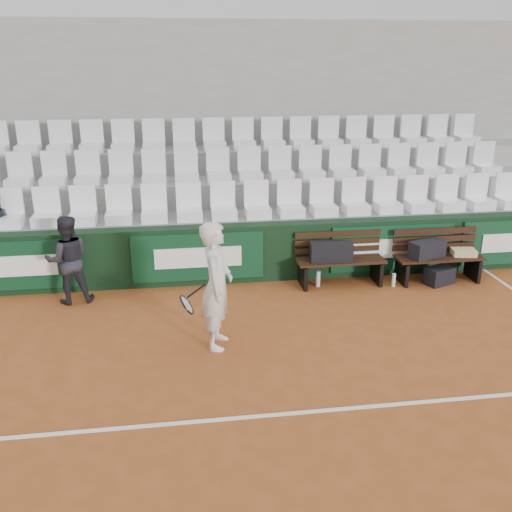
{
  "coord_description": "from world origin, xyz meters",
  "views": [
    {
      "loc": [
        -0.53,
        -5.21,
        3.72
      ],
      "look_at": [
        0.57,
        2.4,
        1.0
      ],
      "focal_mm": 40.0,
      "sensor_mm": 36.0,
      "label": 1
    }
  ],
  "objects": [
    {
      "name": "ground",
      "position": [
        0.0,
        0.0,
        0.0
      ],
      "size": [
        80.0,
        80.0,
        0.0
      ],
      "primitive_type": "plane",
      "color": "#9F5024",
      "rests_on": "ground"
    },
    {
      "name": "court_baseline",
      "position": [
        0.0,
        0.0,
        0.0
      ],
      "size": [
        18.0,
        0.06,
        0.01
      ],
      "primitive_type": "cube",
      "color": "white",
      "rests_on": "ground"
    },
    {
      "name": "back_barrier",
      "position": [
        0.07,
        3.99,
        0.5
      ],
      "size": [
        18.0,
        0.34,
        1.0
      ],
      "color": "black",
      "rests_on": "ground"
    },
    {
      "name": "grandstand_tier_front",
      "position": [
        0.0,
        4.62,
        0.5
      ],
      "size": [
        18.0,
        0.95,
        1.0
      ],
      "primitive_type": "cube",
      "color": "gray",
      "rests_on": "ground"
    },
    {
      "name": "grandstand_tier_mid",
      "position": [
        0.0,
        5.58,
        0.72
      ],
      "size": [
        18.0,
        0.95,
        1.45
      ],
      "primitive_type": "cube",
      "color": "#989895",
      "rests_on": "ground"
    },
    {
      "name": "grandstand_tier_back",
      "position": [
        0.0,
        6.53,
        0.95
      ],
      "size": [
        18.0,
        0.95,
        1.9
      ],
      "primitive_type": "cube",
      "color": "#969693",
      "rests_on": "ground"
    },
    {
      "name": "grandstand_rear_wall",
      "position": [
        0.0,
        7.15,
        2.2
      ],
      "size": [
        18.0,
        0.3,
        4.4
      ],
      "primitive_type": "cube",
      "color": "gray",
      "rests_on": "ground"
    },
    {
      "name": "seat_row_front",
      "position": [
        0.0,
        4.45,
        1.31
      ],
      "size": [
        11.9,
        0.44,
        0.63
      ],
      "primitive_type": "cube",
      "color": "white",
      "rests_on": "grandstand_tier_front"
    },
    {
      "name": "seat_row_mid",
      "position": [
        0.0,
        5.4,
        1.77
      ],
      "size": [
        11.9,
        0.44,
        0.63
      ],
      "primitive_type": "cube",
      "color": "silver",
      "rests_on": "grandstand_tier_mid"
    },
    {
      "name": "seat_row_back",
      "position": [
        0.0,
        6.35,
        2.21
      ],
      "size": [
        11.9,
        0.44,
        0.63
      ],
      "primitive_type": "cube",
      "color": "silver",
      "rests_on": "grandstand_tier_back"
    },
    {
      "name": "bench_left",
      "position": [
        2.19,
        3.56,
        0.23
      ],
      "size": [
        1.5,
        0.56,
        0.45
      ],
      "primitive_type": "cube",
      "color": "black",
      "rests_on": "ground"
    },
    {
      "name": "bench_right",
      "position": [
        3.91,
        3.47,
        0.23
      ],
      "size": [
        1.5,
        0.56,
        0.45
      ],
      "primitive_type": "cube",
      "color": "black",
      "rests_on": "ground"
    },
    {
      "name": "sports_bag_left",
      "position": [
        2.01,
        3.54,
        0.6
      ],
      "size": [
        0.73,
        0.37,
        0.3
      ],
      "primitive_type": "cube",
      "rotation": [
        0.0,
        0.0,
        -0.1
      ],
      "color": "black",
      "rests_on": "bench_left"
    },
    {
      "name": "sports_bag_right",
      "position": [
        3.68,
        3.47,
        0.59
      ],
      "size": [
        0.67,
        0.48,
        0.29
      ],
      "primitive_type": "cube",
      "rotation": [
        0.0,
        0.0,
        0.35
      ],
      "color": "black",
      "rests_on": "bench_right"
    },
    {
      "name": "towel",
      "position": [
        4.35,
        3.46,
        0.5
      ],
      "size": [
        0.44,
        0.35,
        0.11
      ],
      "primitive_type": "cube",
      "rotation": [
        0.0,
        0.0,
        -0.16
      ],
      "color": "#C6B880",
      "rests_on": "bench_right"
    },
    {
      "name": "sports_bag_ground",
      "position": [
        3.88,
        3.34,
        0.15
      ],
      "size": [
        0.56,
        0.45,
        0.3
      ],
      "primitive_type": "cube",
      "rotation": [
        0.0,
        0.0,
        0.37
      ],
      "color": "black",
      "rests_on": "ground"
    },
    {
      "name": "water_bottle_near",
      "position": [
        1.8,
        3.52,
        0.14
      ],
      "size": [
        0.08,
        0.08,
        0.28
      ],
      "primitive_type": "cylinder",
      "color": "silver",
      "rests_on": "ground"
    },
    {
      "name": "water_bottle_far",
      "position": [
        3.07,
        3.33,
        0.12
      ],
      "size": [
        0.06,
        0.06,
        0.23
      ],
      "primitive_type": "cylinder",
      "color": "silver",
      "rests_on": "ground"
    },
    {
      "name": "tennis_player",
      "position": [
        -0.05,
        1.7,
        0.87
      ],
      "size": [
        0.76,
        0.7,
        1.73
      ],
      "color": "silver",
      "rests_on": "ground"
    },
    {
      "name": "ball_kid",
      "position": [
        -2.23,
        3.46,
        0.71
      ],
      "size": [
        0.77,
        0.65,
        1.41
      ],
      "primitive_type": "imported",
      "rotation": [
        0.0,
        0.0,
        3.33
      ],
      "color": "#212129",
      "rests_on": "ground"
    }
  ]
}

